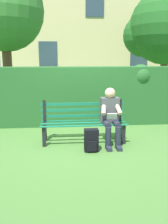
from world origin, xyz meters
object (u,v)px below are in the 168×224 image
(person_seated, at_px, (111,115))
(backpack, at_px, (91,141))
(park_bench, at_px, (83,121))
(tree_far, at_px, (163,29))
(tree, at_px, (1,13))

(person_seated, relative_size, backpack, 2.64)
(park_bench, relative_size, tree_far, 0.41)
(park_bench, xyz_separation_m, person_seated, (-0.55, 0.18, 0.17))
(tree, relative_size, backpack, 9.94)
(park_bench, bearing_deg, person_seated, 161.61)
(person_seated, height_order, tree, tree)
(person_seated, xyz_separation_m, tree, (2.82, -3.36, 2.49))
(person_seated, height_order, backpack, person_seated)
(person_seated, xyz_separation_m, backpack, (0.45, 0.42, -0.40))
(backpack, distance_m, tree_far, 6.88)
(person_seated, distance_m, tree, 5.04)
(tree_far, bearing_deg, person_seated, 58.28)
(person_seated, relative_size, tree, 0.27)
(backpack, height_order, tree_far, tree_far)
(park_bench, height_order, tree_far, tree_far)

